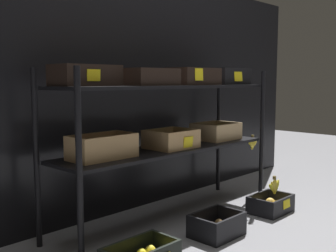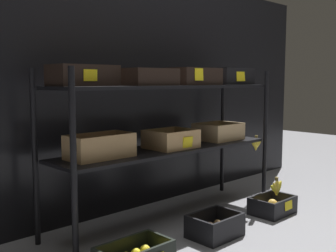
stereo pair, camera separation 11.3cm
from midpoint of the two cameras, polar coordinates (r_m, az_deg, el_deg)
ground_plane at (r=2.81m, az=-1.18°, el=-12.92°), size 10.00×10.00×0.00m
storefront_wall at (r=2.96m, az=-6.81°, el=4.80°), size 4.06×0.12×1.70m
display_rack at (r=2.67m, az=-1.02°, el=1.75°), size 1.79×0.45×1.02m
crate_ground_kiwi at (r=2.53m, az=5.55°, el=-13.96°), size 0.30×0.23×0.14m
crate_ground_apple_gold at (r=3.02m, az=13.14°, el=-10.80°), size 0.30×0.23×0.12m
banana_bunch_loose at (r=3.01m, az=13.67°, el=-8.27°), size 0.17×0.04×0.13m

